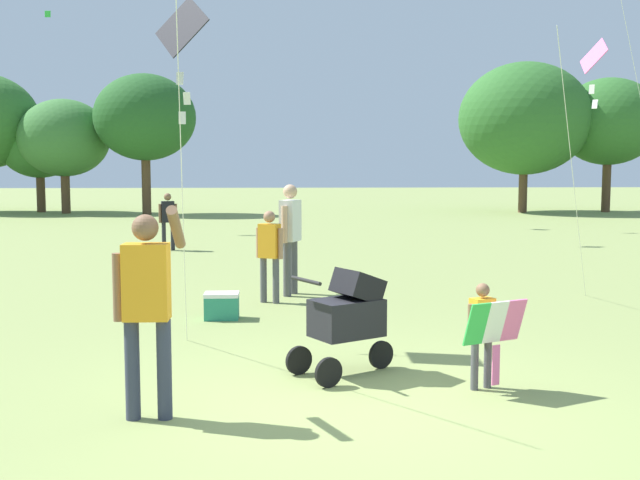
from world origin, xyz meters
TOP-DOWN VIEW (x-y plane):
  - ground_plane at (0.00, 0.00)m, footprint 120.00×120.00m
  - treeline_distant at (-1.58, 25.99)m, footprint 31.80×5.55m
  - child_with_butterfly_kite at (1.23, 0.46)m, footprint 0.61×0.45m
  - person_adult_flyer at (-1.65, -0.20)m, footprint 0.53×0.49m
  - stroller at (0.05, 1.02)m, footprint 1.08×0.86m
  - kite_adult_black at (-1.69, 2.49)m, footprint 0.69×2.93m
  - kite_green_novelty at (4.03, 5.18)m, footprint 1.93×3.64m
  - person_couple_left at (-0.78, 4.93)m, footprint 0.39×0.30m
  - person_kid_running at (-0.47, 5.60)m, footprint 0.35×0.52m
  - person_back_turned at (-3.29, 11.96)m, footprint 0.42×0.25m
  - cooler_box at (-1.39, 3.77)m, footprint 0.45×0.33m

SIDE VIEW (x-z plane):
  - ground_plane at x=0.00m, z-range 0.00..0.00m
  - cooler_box at x=-1.39m, z-range 0.00..0.35m
  - child_with_butterfly_kite at x=1.23m, z-range 0.10..1.06m
  - stroller at x=0.05m, z-range 0.09..1.12m
  - person_back_turned at x=-3.29m, z-range 0.12..1.47m
  - person_couple_left at x=-0.78m, z-range 0.12..1.48m
  - person_adult_flyer at x=-1.65m, z-range 0.13..1.85m
  - person_kid_running at x=-0.47m, z-range 0.15..1.87m
  - kite_adult_black at x=-1.69m, z-range 1.44..5.38m
  - kite_green_novelty at x=4.03m, z-range 1.48..5.43m
  - treeline_distant at x=-1.58m, z-range 0.54..6.79m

